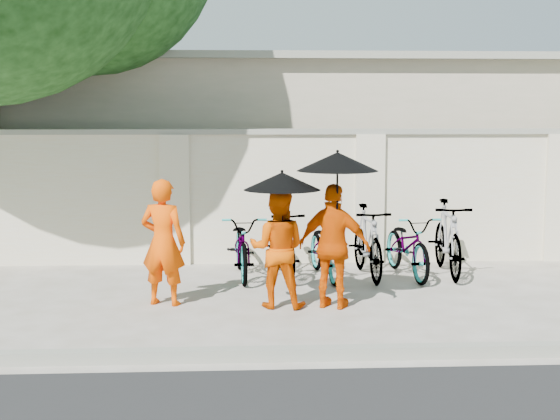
{
  "coord_description": "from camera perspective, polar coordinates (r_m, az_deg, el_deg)",
  "views": [
    {
      "loc": [
        -0.03,
        -8.86,
        2.35
      ],
      "look_at": [
        0.5,
        0.97,
        1.1
      ],
      "focal_mm": 50.0,
      "sensor_mm": 36.0,
      "label": 1
    }
  ],
  "objects": [
    {
      "name": "bike_5",
      "position": [
        11.45,
        12.16,
        -2.03
      ],
      "size": [
        0.62,
        1.82,
        1.08
      ],
      "primitive_type": "imported",
      "rotation": [
        0.0,
        0.0,
        -0.07
      ],
      "color": "gray",
      "rests_on": "ground"
    },
    {
      "name": "parasol_right",
      "position": [
        9.13,
        4.23,
        3.55
      ],
      "size": [
        0.96,
        0.96,
        1.03
      ],
      "color": "black",
      "rests_on": "ground"
    },
    {
      "name": "kerb",
      "position": [
        7.51,
        -2.74,
        -10.51
      ],
      "size": [
        40.0,
        0.16,
        0.12
      ],
      "primitive_type": "cube",
      "color": "gray",
      "rests_on": "ground"
    },
    {
      "name": "monk_right",
      "position": [
        9.33,
        3.98,
        -2.66
      ],
      "size": [
        0.95,
        0.7,
        1.5
      ],
      "primitive_type": "imported",
      "rotation": [
        0.0,
        0.0,
        2.71
      ],
      "color": "#D84700",
      "rests_on": "ground"
    },
    {
      "name": "parasol_center",
      "position": [
        9.16,
        0.15,
        2.12
      ],
      "size": [
        0.91,
        0.91,
        0.83
      ],
      "color": "black",
      "rests_on": "ground"
    },
    {
      "name": "bike_4",
      "position": [
        11.27,
        9.34,
        -2.57
      ],
      "size": [
        0.81,
        1.78,
        0.9
      ],
      "primitive_type": "imported",
      "rotation": [
        0.0,
        0.0,
        0.13
      ],
      "color": "gray",
      "rests_on": "ground"
    },
    {
      "name": "ground",
      "position": [
        9.16,
        -2.81,
        -7.63
      ],
      "size": [
        80.0,
        80.0,
        0.0
      ],
      "primitive_type": "plane",
      "color": "#AEA59B"
    },
    {
      "name": "monk_left",
      "position": [
        9.56,
        -8.55,
        -2.34
      ],
      "size": [
        0.65,
        0.52,
        1.55
      ],
      "primitive_type": "imported",
      "rotation": [
        0.0,
        0.0,
        2.85
      ],
      "color": "#F74A00",
      "rests_on": "ground"
    },
    {
      "name": "compound_wall",
      "position": [
        12.18,
        1.8,
        0.87
      ],
      "size": [
        20.0,
        0.3,
        2.0
      ],
      "primitive_type": "cube",
      "color": "beige",
      "rests_on": "ground"
    },
    {
      "name": "building_behind",
      "position": [
        16.0,
        4.23,
        4.53
      ],
      "size": [
        14.0,
        6.0,
        3.2
      ],
      "primitive_type": "cube",
      "color": "#B2A28B",
      "rests_on": "ground"
    },
    {
      "name": "bike_2",
      "position": [
        11.05,
        3.37,
        -2.78
      ],
      "size": [
        0.78,
        1.7,
        0.86
      ],
      "primitive_type": "imported",
      "rotation": [
        0.0,
        0.0,
        0.13
      ],
      "color": "gray",
      "rests_on": "ground"
    },
    {
      "name": "bike_1",
      "position": [
        11.11,
        0.28,
        -2.37
      ],
      "size": [
        0.65,
        1.7,
        0.99
      ],
      "primitive_type": "imported",
      "rotation": [
        0.0,
        0.0,
        0.12
      ],
      "color": "gray",
      "rests_on": "ground"
    },
    {
      "name": "monk_center",
      "position": [
        9.35,
        -0.18,
        -2.85
      ],
      "size": [
        0.79,
        0.66,
        1.43
      ],
      "primitive_type": "imported",
      "rotation": [
        0.0,
        0.0,
        2.95
      ],
      "color": "#D54900",
      "rests_on": "ground"
    },
    {
      "name": "bike_0",
      "position": [
        11.07,
        -2.77,
        -2.62
      ],
      "size": [
        0.71,
        1.77,
        0.91
      ],
      "primitive_type": "imported",
      "rotation": [
        0.0,
        0.0,
        0.06
      ],
      "color": "gray",
      "rests_on": "ground"
    },
    {
      "name": "bike_3",
      "position": [
        11.09,
        6.43,
        -2.34
      ],
      "size": [
        0.58,
        1.74,
        1.03
      ],
      "primitive_type": "imported",
      "rotation": [
        0.0,
        0.0,
        0.06
      ],
      "color": "gray",
      "rests_on": "ground"
    }
  ]
}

